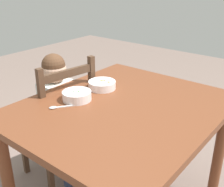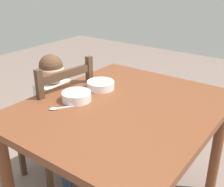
{
  "view_description": "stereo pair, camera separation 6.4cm",
  "coord_description": "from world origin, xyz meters",
  "views": [
    {
      "loc": [
        -1.13,
        -0.84,
        1.46
      ],
      "look_at": [
        0.0,
        0.07,
        0.82
      ],
      "focal_mm": 44.93,
      "sensor_mm": 36.0,
      "label": 1
    },
    {
      "loc": [
        -1.17,
        -0.79,
        1.46
      ],
      "look_at": [
        0.0,
        0.07,
        0.82
      ],
      "focal_mm": 44.93,
      "sensor_mm": 36.0,
      "label": 2
    }
  ],
  "objects": [
    {
      "name": "dining_chair",
      "position": [
        -0.0,
        0.55,
        0.46
      ],
      "size": [
        0.48,
        0.48,
        0.95
      ],
      "color": "#4B3423",
      "rests_on": "ground"
    },
    {
      "name": "child_figure",
      "position": [
        0.0,
        0.54,
        0.64
      ],
      "size": [
        0.32,
        0.31,
        0.97
      ],
      "color": "white",
      "rests_on": "ground"
    },
    {
      "name": "bowl_of_peas",
      "position": [
        -0.11,
        0.25,
        0.8
      ],
      "size": [
        0.17,
        0.17,
        0.05
      ],
      "color": "white",
      "rests_on": "dining_table"
    },
    {
      "name": "bowl_of_carrots",
      "position": [
        0.12,
        0.25,
        0.8
      ],
      "size": [
        0.17,
        0.17,
        0.05
      ],
      "color": "white",
      "rests_on": "dining_table"
    },
    {
      "name": "spoon",
      "position": [
        -0.25,
        0.26,
        0.78
      ],
      "size": [
        0.12,
        0.1,
        0.01
      ],
      "color": "silver",
      "rests_on": "dining_table"
    },
    {
      "name": "dining_table",
      "position": [
        0.0,
        0.0,
        0.66
      ],
      "size": [
        1.18,
        0.99,
        0.77
      ],
      "color": "brown",
      "rests_on": "ground"
    }
  ]
}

